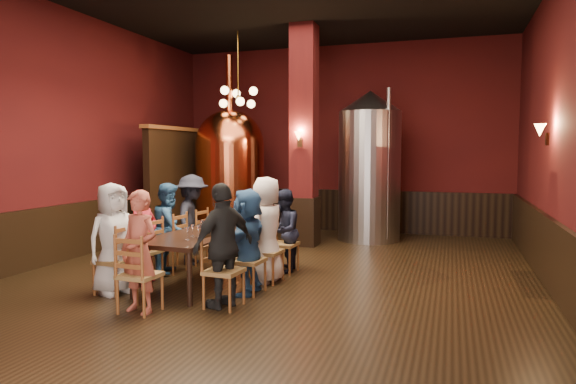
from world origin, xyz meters
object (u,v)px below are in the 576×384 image
(dining_table, at_px, (205,236))
(rose_vase, at_px, (239,213))
(person_0, at_px, (113,238))
(copper_kettle, at_px, (230,172))
(person_2, at_px, (170,228))
(steel_vessel, at_px, (370,166))
(person_1, at_px, (144,236))

(dining_table, bearing_deg, rose_vase, 74.56)
(person_0, distance_m, copper_kettle, 4.80)
(copper_kettle, xyz_separation_m, rose_vase, (1.53, -3.09, -0.52))
(person_0, distance_m, person_2, 1.33)
(dining_table, distance_m, person_2, 0.91)
(steel_vessel, distance_m, rose_vase, 4.04)
(copper_kettle, bearing_deg, person_1, -84.10)
(steel_vessel, bearing_deg, person_2, -122.89)
(person_1, distance_m, rose_vase, 1.50)
(dining_table, relative_size, rose_vase, 7.59)
(copper_kettle, height_order, steel_vessel, copper_kettle)
(person_0, bearing_deg, rose_vase, -13.20)
(copper_kettle, bearing_deg, person_0, -85.43)
(rose_vase, bearing_deg, person_1, -138.72)
(person_0, height_order, copper_kettle, copper_kettle)
(person_0, relative_size, copper_kettle, 0.37)
(copper_kettle, bearing_deg, rose_vase, -63.65)
(dining_table, relative_size, person_2, 1.70)
(person_1, distance_m, steel_vessel, 5.43)
(rose_vase, bearing_deg, person_0, -125.03)
(rose_vase, bearing_deg, steel_vessel, 67.61)
(dining_table, height_order, copper_kettle, copper_kettle)
(person_0, bearing_deg, copper_kettle, 26.40)
(person_2, bearing_deg, steel_vessel, -50.38)
(person_0, distance_m, steel_vessel, 6.02)
(dining_table, xyz_separation_m, person_2, (-0.83, 0.38, 0.03))
(person_1, bearing_deg, steel_vessel, -20.89)
(steel_vessel, bearing_deg, person_0, -116.62)
(person_2, xyz_separation_m, rose_vase, (1.07, 0.32, 0.24))
(dining_table, relative_size, person_1, 1.79)
(copper_kettle, distance_m, rose_vase, 3.49)
(person_0, xyz_separation_m, rose_vase, (1.15, 1.64, 0.20))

